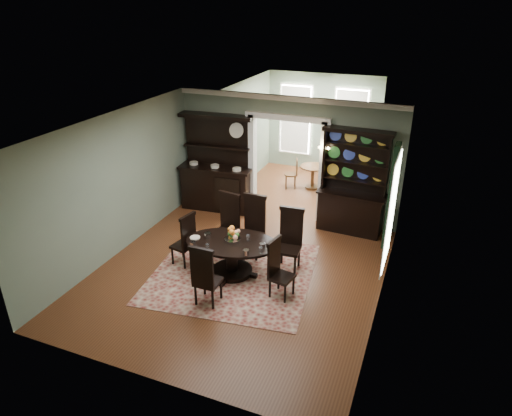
{
  "coord_description": "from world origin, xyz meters",
  "views": [
    {
      "loc": [
        3.21,
        -7.04,
        5.09
      ],
      "look_at": [
        0.15,
        0.6,
        1.23
      ],
      "focal_mm": 32.0,
      "sensor_mm": 36.0,
      "label": 1
    }
  ],
  "objects_px": {
    "welsh_dresser": "(352,196)",
    "sideboard": "(217,177)",
    "dining_table": "(232,251)",
    "parlor_table": "(313,174)"
  },
  "relations": [
    {
      "from": "welsh_dresser",
      "to": "sideboard",
      "type": "bearing_deg",
      "value": -176.78
    },
    {
      "from": "sideboard",
      "to": "dining_table",
      "type": "bearing_deg",
      "value": -64.43
    },
    {
      "from": "sideboard",
      "to": "welsh_dresser",
      "type": "relative_size",
      "value": 1.01
    },
    {
      "from": "welsh_dresser",
      "to": "parlor_table",
      "type": "distance_m",
      "value": 2.69
    },
    {
      "from": "sideboard",
      "to": "parlor_table",
      "type": "xyz_separation_m",
      "value": [
        1.95,
        2.2,
        -0.42
      ]
    },
    {
      "from": "dining_table",
      "to": "parlor_table",
      "type": "relative_size",
      "value": 2.76
    },
    {
      "from": "dining_table",
      "to": "sideboard",
      "type": "height_order",
      "value": "sideboard"
    },
    {
      "from": "dining_table",
      "to": "welsh_dresser",
      "type": "height_order",
      "value": "welsh_dresser"
    },
    {
      "from": "dining_table",
      "to": "sideboard",
      "type": "xyz_separation_m",
      "value": [
        -1.65,
        2.72,
        0.35
      ]
    },
    {
      "from": "sideboard",
      "to": "parlor_table",
      "type": "height_order",
      "value": "sideboard"
    }
  ]
}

